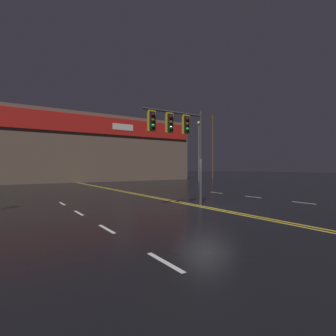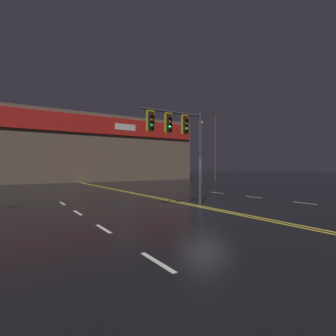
{
  "view_description": "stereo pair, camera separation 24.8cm",
  "coord_description": "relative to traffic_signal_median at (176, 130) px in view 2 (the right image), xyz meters",
  "views": [
    {
      "loc": [
        -8.84,
        -10.15,
        2.03
      ],
      "look_at": [
        0.0,
        3.51,
        2.0
      ],
      "focal_mm": 28.0,
      "sensor_mm": 36.0,
      "label": 1
    },
    {
      "loc": [
        -8.64,
        -10.28,
        2.03
      ],
      "look_at": [
        0.0,
        3.51,
        2.0
      ],
      "focal_mm": 28.0,
      "sensor_mm": 36.0,
      "label": 2
    }
  ],
  "objects": [
    {
      "name": "road_markings",
      "position": [
        2.63,
        -2.2,
        -3.9
      ],
      "size": [
        17.38,
        60.0,
        0.01
      ],
      "color": "gold",
      "rests_on": "ground"
    },
    {
      "name": "traffic_signal_median",
      "position": [
        0.0,
        0.0,
        0.0
      ],
      "size": [
        3.58,
        0.36,
        5.03
      ],
      "color": "#38383D",
      "rests_on": "ground"
    },
    {
      "name": "ground_plane",
      "position": [
        1.33,
        -0.62,
        -3.91
      ],
      "size": [
        200.0,
        200.0,
        0.0
      ],
      "primitive_type": "plane",
      "color": "black"
    },
    {
      "name": "utility_pole_row",
      "position": [
        1.27,
        22.55,
        1.6
      ],
      "size": [
        47.51,
        0.26,
        10.98
      ],
      "color": "#4C3828",
      "rests_on": "ground"
    },
    {
      "name": "streetlight_near_left",
      "position": [
        17.32,
        19.19,
        1.81
      ],
      "size": [
        0.56,
        0.56,
        8.87
      ],
      "color": "#59595E",
      "rests_on": "ground"
    },
    {
      "name": "building_backdrop",
      "position": [
        1.33,
        30.16,
        0.93
      ],
      "size": [
        36.82,
        10.23,
        9.65
      ],
      "color": "brown",
      "rests_on": "ground"
    }
  ]
}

